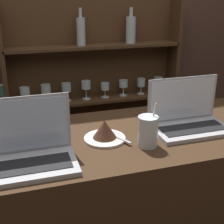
# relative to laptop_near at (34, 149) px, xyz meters

# --- Properties ---
(back_wall) EXTENTS (7.00, 0.06, 2.70)m
(back_wall) POSITION_rel_laptop_near_xyz_m (0.43, 1.27, 0.23)
(back_wall) COLOR #4C3328
(back_wall) RESTS_ON ground_plane
(back_shelf) EXTENTS (1.30, 0.18, 1.61)m
(back_shelf) POSITION_rel_laptop_near_xyz_m (0.53, 1.19, -0.28)
(back_shelf) COLOR #472D19
(back_shelf) RESTS_ON ground_plane
(laptop_near) EXTENTS (0.29, 0.21, 0.24)m
(laptop_near) POSITION_rel_laptop_near_xyz_m (0.00, 0.00, 0.00)
(laptop_near) COLOR #ADADB2
(laptop_near) RESTS_ON bar_counter
(laptop_far) EXTENTS (0.35, 0.21, 0.23)m
(laptop_far) POSITION_rel_laptop_near_xyz_m (0.70, 0.11, -0.00)
(laptop_far) COLOR #ADADB2
(laptop_far) RESTS_ON bar_counter
(cake_plate) EXTENTS (0.18, 0.18, 0.09)m
(cake_plate) POSITION_rel_laptop_near_xyz_m (0.30, 0.11, -0.02)
(cake_plate) COLOR silver
(cake_plate) RESTS_ON bar_counter
(water_glass) EXTENTS (0.08, 0.08, 0.18)m
(water_glass) POSITION_rel_laptop_near_xyz_m (0.45, 0.00, 0.01)
(water_glass) COLOR silver
(water_glass) RESTS_ON bar_counter
(wine_bottle_dark) EXTENTS (0.07, 0.07, 0.25)m
(wine_bottle_dark) POSITION_rel_laptop_near_xyz_m (-0.10, 0.19, 0.04)
(wine_bottle_dark) COLOR black
(wine_bottle_dark) RESTS_ON bar_counter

